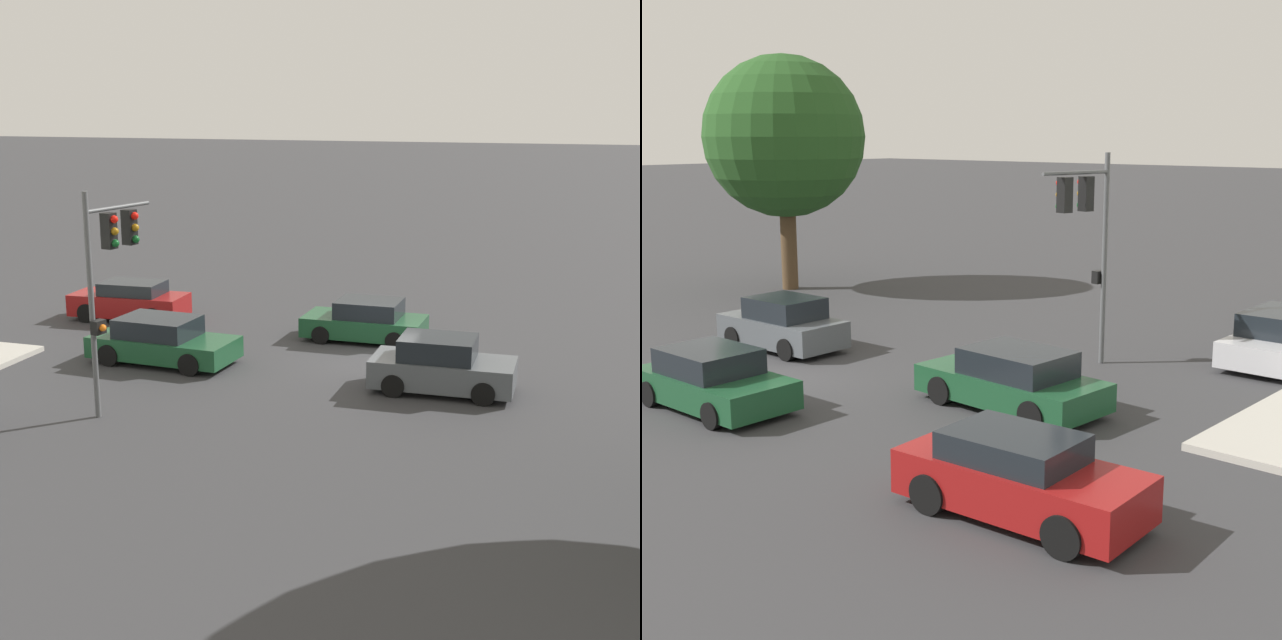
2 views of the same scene
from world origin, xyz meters
TOP-DOWN VIEW (x-y plane):
  - ground_plane at (0.00, 0.00)m, footprint 300.00×300.00m
  - street_tree at (-10.73, 9.04)m, footprint 6.34×6.34m
  - traffic_signal at (5.17, 6.44)m, footprint 0.64×2.52m
  - crossing_car_0 at (0.84, -2.22)m, footprint 4.03×2.05m
  - crossing_car_1 at (6.07, 2.25)m, footprint 4.55×2.22m
  - crossing_car_2 at (9.80, -2.35)m, footprint 4.29×2.02m
  - crossing_car_3 at (-2.57, 2.40)m, footprint 3.95×1.99m

SIDE VIEW (x-z plane):
  - ground_plane at x=0.00m, z-range 0.00..0.00m
  - crossing_car_0 at x=0.84m, z-range -0.04..1.34m
  - crossing_car_1 at x=6.07m, z-range -0.04..1.38m
  - crossing_car_2 at x=9.80m, z-range -0.02..1.40m
  - crossing_car_3 at x=-2.57m, z-range -0.05..1.49m
  - traffic_signal at x=5.17m, z-range 1.10..6.82m
  - street_tree at x=-10.73m, z-range 1.43..10.69m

